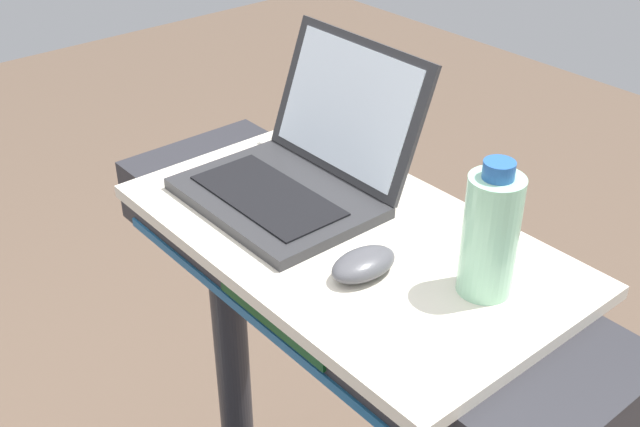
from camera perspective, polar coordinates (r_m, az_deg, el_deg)
name	(u,v)px	position (r m, az deg, el deg)	size (l,w,h in m)	color
desk_board	(346,237)	(1.16, 1.89, -1.70)	(0.68, 0.39, 0.02)	beige
laptop	(300,167)	(1.23, -1.49, 3.36)	(0.30, 0.30, 0.22)	#2D2D30
computer_mouse	(364,264)	(1.06, 3.15, -3.66)	(0.06, 0.10, 0.03)	#4C4C51
water_bottle	(490,234)	(1.01, 12.17, -1.42)	(0.07, 0.07, 0.19)	#9EDBB2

